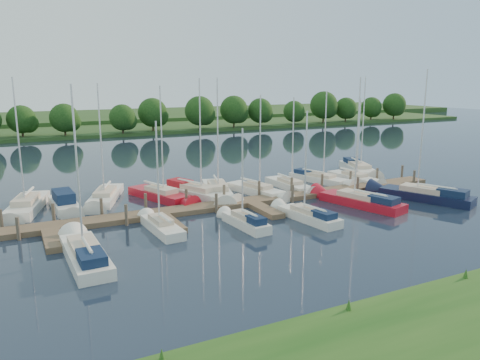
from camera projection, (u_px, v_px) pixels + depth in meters
name	position (u px, v px, depth m)	size (l,w,h in m)	color
ground	(301.00, 230.00, 33.22)	(260.00, 260.00, 0.00)	#1A2534
dock	(252.00, 204.00, 39.56)	(40.00, 6.00, 0.40)	brown
mooring_pilings	(246.00, 196.00, 40.46)	(38.24, 2.84, 2.00)	#473D33
far_shore	(102.00, 128.00, 98.73)	(180.00, 30.00, 0.60)	#214119
distant_hill	(84.00, 118.00, 120.50)	(220.00, 40.00, 1.40)	#365726
treeline	(127.00, 113.00, 87.33)	(145.70, 9.47, 8.32)	#38281C
sailboat_n_0	(26.00, 208.00, 37.87)	(3.99, 8.72, 11.17)	white
motorboat	(65.00, 205.00, 38.35)	(2.11, 6.27, 1.97)	white
sailboat_n_2	(105.00, 198.00, 41.20)	(4.47, 8.28, 10.58)	white
sailboat_n_3	(162.00, 197.00, 41.60)	(4.19, 8.04, 10.40)	#AD0F1F
sailboat_n_4	(198.00, 194.00, 42.19)	(4.77, 8.47, 11.07)	white
sailboat_n_5	(218.00, 193.00, 42.88)	(3.96, 8.69, 11.11)	white
sailboat_n_6	(258.00, 191.00, 43.54)	(3.28, 7.52, 9.55)	white
sailboat_n_7	(291.00, 186.00, 45.76)	(1.86, 7.21, 9.19)	white
sailboat_n_8	(320.00, 179.00, 48.66)	(3.72, 7.64, 9.64)	white
sailboat_n_9	(355.00, 179.00, 49.02)	(2.11, 7.06, 8.96)	white
sailboat_n_10	(359.00, 170.00, 53.67)	(4.49, 8.76, 11.17)	white
sailboat_s_0	(85.00, 255.00, 27.69)	(2.15, 8.35, 10.71)	white
sailboat_s_1	(161.00, 227.00, 33.12)	(1.76, 6.23, 8.10)	white
sailboat_s_2	(245.00, 223.00, 33.97)	(1.72, 5.71, 7.53)	white
sailboat_s_3	(307.00, 216.00, 35.57)	(2.32, 6.72, 8.60)	white
sailboat_s_4	(358.00, 202.00, 39.71)	(4.02, 8.78, 11.11)	#AD0F1F
sailboat_s_5	(423.00, 196.00, 41.50)	(5.19, 9.09, 11.82)	black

